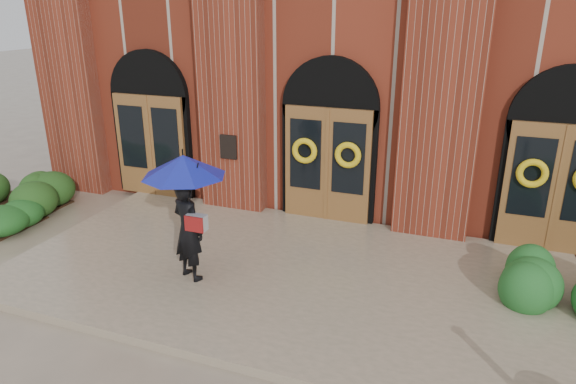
% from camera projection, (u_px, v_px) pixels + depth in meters
% --- Properties ---
extents(ground, '(90.00, 90.00, 0.00)m').
position_uv_depth(ground, '(283.00, 281.00, 9.21)').
color(ground, gray).
rests_on(ground, ground).
extents(landing, '(10.00, 5.30, 0.15)m').
position_uv_depth(landing, '(285.00, 273.00, 9.32)').
color(landing, tan).
rests_on(landing, ground).
extents(church_building, '(16.20, 12.53, 7.00)m').
position_uv_depth(church_building, '(385.00, 45.00, 15.73)').
color(church_building, maroon).
rests_on(church_building, ground).
extents(man_with_umbrella, '(1.81, 1.81, 2.23)m').
position_uv_depth(man_with_umbrella, '(186.00, 194.00, 8.52)').
color(man_with_umbrella, black).
rests_on(man_with_umbrella, landing).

